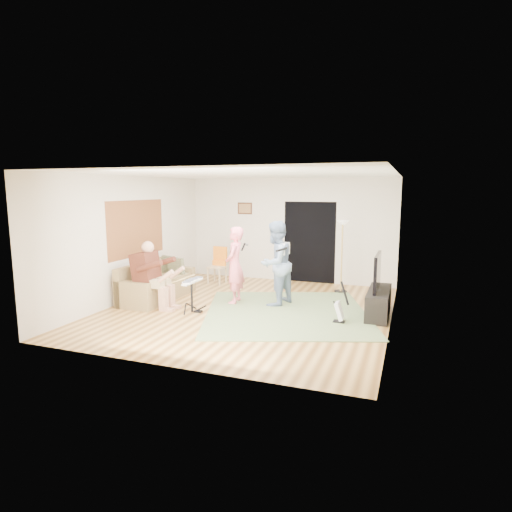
# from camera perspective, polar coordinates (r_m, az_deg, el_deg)

# --- Properties ---
(floor) EXTENTS (6.00, 6.00, 0.00)m
(floor) POSITION_cam_1_polar(r_m,az_deg,el_deg) (8.72, -1.03, -7.17)
(floor) COLOR brown
(floor) RESTS_ON ground
(walls) EXTENTS (5.50, 6.00, 2.70)m
(walls) POSITION_cam_1_polar(r_m,az_deg,el_deg) (8.45, -1.06, 1.66)
(walls) COLOR beige
(walls) RESTS_ON floor
(ceiling) EXTENTS (6.00, 6.00, 0.00)m
(ceiling) POSITION_cam_1_polar(r_m,az_deg,el_deg) (8.39, -1.08, 10.85)
(ceiling) COLOR white
(ceiling) RESTS_ON walls
(window_blinds) EXTENTS (0.00, 2.05, 2.05)m
(window_blinds) POSITION_cam_1_polar(r_m,az_deg,el_deg) (9.92, -15.62, 3.57)
(window_blinds) COLOR #96572E
(window_blinds) RESTS_ON walls
(doorway) EXTENTS (2.10, 0.00, 2.10)m
(doorway) POSITION_cam_1_polar(r_m,az_deg,el_deg) (11.17, 7.14, 1.82)
(doorway) COLOR black
(doorway) RESTS_ON walls
(picture_frame) EXTENTS (0.42, 0.03, 0.32)m
(picture_frame) POSITION_cam_1_polar(r_m,az_deg,el_deg) (11.63, -1.50, 6.36)
(picture_frame) COLOR #3F2314
(picture_frame) RESTS_ON walls
(area_rug) EXTENTS (4.02, 4.13, 0.02)m
(area_rug) POSITION_cam_1_polar(r_m,az_deg,el_deg) (8.53, 4.04, -7.50)
(area_rug) COLOR #607446
(area_rug) RESTS_ON floor
(sofa) EXTENTS (0.82, 2.00, 0.81)m
(sofa) POSITION_cam_1_polar(r_m,az_deg,el_deg) (9.80, -13.37, -3.99)
(sofa) COLOR olive
(sofa) RESTS_ON floor
(drummer) EXTENTS (0.89, 0.50, 1.37)m
(drummer) POSITION_cam_1_polar(r_m,az_deg,el_deg) (8.99, -13.47, -3.41)
(drummer) COLOR #502316
(drummer) RESTS_ON sofa
(drum_kit) EXTENTS (0.36, 0.65, 0.67)m
(drum_kit) POSITION_cam_1_polar(r_m,az_deg,el_deg) (8.60, -8.55, -5.48)
(drum_kit) COLOR black
(drum_kit) RESTS_ON floor
(singer) EXTENTS (0.48, 0.65, 1.64)m
(singer) POSITION_cam_1_polar(r_m,az_deg,el_deg) (9.08, -2.86, -1.24)
(singer) COLOR #FF6E7F
(singer) RESTS_ON floor
(microphone) EXTENTS (0.06, 0.06, 0.24)m
(microphone) POSITION_cam_1_polar(r_m,az_deg,el_deg) (8.94, -1.70, 1.23)
(microphone) COLOR black
(microphone) RESTS_ON singer
(guitarist) EXTENTS (0.90, 1.03, 1.77)m
(guitarist) POSITION_cam_1_polar(r_m,az_deg,el_deg) (8.91, 2.62, -1.00)
(guitarist) COLOR #738AA9
(guitarist) RESTS_ON floor
(guitar_held) EXTENTS (0.19, 0.61, 0.26)m
(guitar_held) POSITION_cam_1_polar(r_m,az_deg,el_deg) (8.80, 3.87, 0.97)
(guitar_held) COLOR silver
(guitar_held) RESTS_ON guitarist
(guitar_spare) EXTENTS (0.28, 0.25, 0.78)m
(guitar_spare) POSITION_cam_1_polar(r_m,az_deg,el_deg) (7.99, 11.11, -7.19)
(guitar_spare) COLOR black
(guitar_spare) RESTS_ON floor
(torchiere_lamp) EXTENTS (0.30, 0.30, 1.69)m
(torchiere_lamp) POSITION_cam_1_polar(r_m,az_deg,el_deg) (10.18, 11.41, 1.65)
(torchiere_lamp) COLOR black
(torchiere_lamp) RESTS_ON floor
(dining_chair) EXTENTS (0.43, 0.45, 0.94)m
(dining_chair) POSITION_cam_1_polar(r_m,az_deg,el_deg) (11.12, -5.14, -1.91)
(dining_chair) COLOR tan
(dining_chair) RESTS_ON floor
(tv_cabinet) EXTENTS (0.40, 1.40, 0.50)m
(tv_cabinet) POSITION_cam_1_polar(r_m,az_deg,el_deg) (8.62, 16.03, -5.99)
(tv_cabinet) COLOR black
(tv_cabinet) RESTS_ON floor
(television) EXTENTS (0.06, 1.02, 0.70)m
(television) POSITION_cam_1_polar(r_m,az_deg,el_deg) (8.49, 15.87, -2.05)
(television) COLOR black
(television) RESTS_ON tv_cabinet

